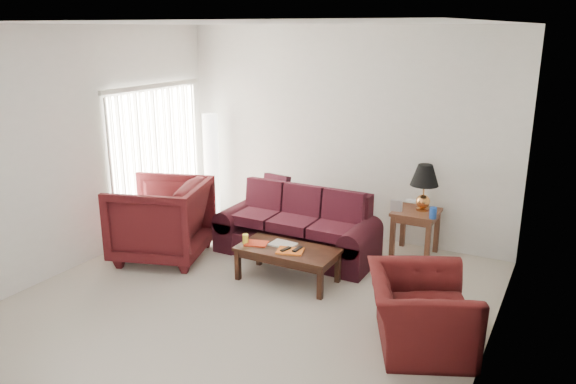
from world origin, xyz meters
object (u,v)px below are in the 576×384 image
(floor_lamp, at_px, (211,166))
(armchair_right, at_px, (420,312))
(coffee_table, at_px, (288,265))
(armchair_left, at_px, (161,220))
(end_table, at_px, (415,233))
(sofa, at_px, (296,225))

(floor_lamp, xyz_separation_m, armchair_right, (4.01, -2.24, -0.49))
(coffee_table, bearing_deg, armchair_right, -7.63)
(armchair_left, relative_size, armchair_right, 1.06)
(armchair_right, distance_m, coffee_table, 1.92)
(armchair_left, bearing_deg, end_table, 101.62)
(armchair_right, bearing_deg, armchair_left, 57.41)
(coffee_table, bearing_deg, armchair_left, -162.73)
(floor_lamp, relative_size, armchair_right, 1.55)
(end_table, distance_m, armchair_right, 2.29)
(end_table, height_order, coffee_table, end_table)
(sofa, relative_size, armchair_left, 1.84)
(floor_lamp, distance_m, armchair_right, 4.62)
(sofa, xyz_separation_m, floor_lamp, (-1.94, 0.82, 0.41))
(sofa, xyz_separation_m, armchair_right, (2.06, -1.43, -0.08))
(coffee_table, bearing_deg, end_table, 66.47)
(sofa, xyz_separation_m, armchair_left, (-1.54, -0.90, 0.09))
(end_table, bearing_deg, armchair_left, -150.48)
(armchair_left, bearing_deg, armchair_right, 63.73)
(floor_lamp, relative_size, armchair_left, 1.46)
(sofa, relative_size, end_table, 3.41)
(end_table, xyz_separation_m, armchair_left, (-2.94, -1.66, 0.21))
(armchair_left, distance_m, armchair_right, 3.65)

